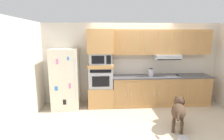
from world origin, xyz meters
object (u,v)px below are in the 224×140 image
Objects in this scene: dog at (179,110)px; dog_food_bowl at (183,139)px; refrigerator at (66,79)px; microwave at (101,59)px; electric_kettle at (151,72)px; screwdriver at (178,75)px; built_in_oven at (101,77)px.

dog reaches higher than dog_food_bowl.
refrigerator is at bearing 145.35° from dog_food_bowl.
microwave is 2.68× the size of electric_kettle.
screwdriver is 0.85m from electric_kettle.
built_in_oven reaches higher than dog.
refrigerator is 7.33× the size of electric_kettle.
built_in_oven is 2.33m from dog.
screwdriver is (3.38, 0.05, 0.05)m from refrigerator.
microwave reaches higher than screwdriver.
built_in_oven is 2.92× the size of electric_kettle.
microwave is at bearing -0.77° from built_in_oven.
electric_kettle is (1.51, -0.05, 0.13)m from built_in_oven.
dog is (0.29, -1.36, -0.60)m from electric_kettle.
built_in_oven is 0.56m from microwave.
dog_food_bowl is at bearing -84.74° from electric_kettle.
built_in_oven is (1.03, 0.07, 0.02)m from refrigerator.
refrigerator reaches higher than built_in_oven.
dog is (-0.55, -1.39, -0.50)m from screwdriver.
refrigerator reaches higher than electric_kettle.
electric_kettle is at bearing -1.80° from microwave.
refrigerator is 10.73× the size of screwdriver.
refrigerator reaches higher than microwave.
dog is at bearing -25.42° from refrigerator.
refrigerator is at bearing -179.18° from screwdriver.
microwave is 2.41m from screwdriver.
built_in_oven is 3.50× the size of dog_food_bowl.
microwave is 3.93× the size of screwdriver.
microwave is 3.22× the size of dog_food_bowl.
built_in_oven is 2.71m from dog_food_bowl.
microwave is at bearing 178.20° from electric_kettle.
dog_food_bowl is (1.68, -1.94, -1.43)m from microwave.
built_in_oven reaches higher than dog_food_bowl.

